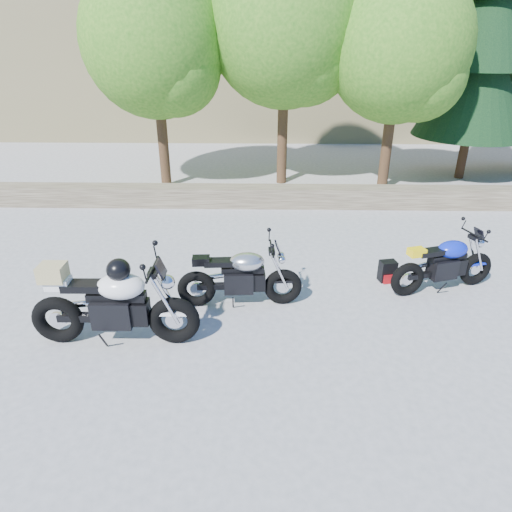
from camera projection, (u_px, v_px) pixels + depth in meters
The scene contains 10 objects.
ground at pixel (241, 333), 6.56m from camera, with size 90.00×90.00×0.00m, color gray.
stone_wall at pixel (252, 196), 11.41m from camera, with size 22.00×0.55×0.50m, color #4E4234.
tree_decid_left at pixel (158, 47), 11.47m from camera, with size 3.67×3.67×5.62m.
tree_decid_mid at pixel (289, 29), 11.59m from camera, with size 4.08×4.08×6.24m.
tree_decid_right at pixel (403, 53), 11.23m from camera, with size 3.54×3.54×5.41m.
conifer_near at pixel (485, 44), 12.24m from camera, with size 3.17×3.17×7.06m.
silver_bike at pixel (241, 278), 7.06m from camera, with size 1.96×0.62×0.98m.
white_bike at pixel (113, 303), 6.11m from camera, with size 2.31×0.73×1.28m.
blue_bike at pixel (445, 265), 7.50m from camera, with size 1.86×0.79×0.96m.
backpack at pixel (387, 271), 7.90m from camera, with size 0.31×0.28×0.37m.
Camera 1 is at (0.34, -5.43, 3.84)m, focal length 32.00 mm.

